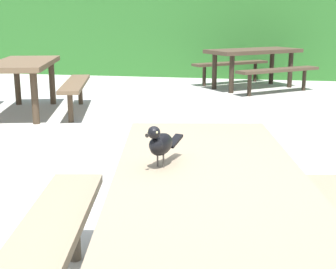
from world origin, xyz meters
TOP-DOWN VIEW (x-y plane):
  - hedge_wall at (0.00, 9.46)m, footprint 28.00×1.95m
  - picnic_table_foreground at (0.13, -0.14)m, footprint 1.96×1.98m
  - bird_grackle at (-0.08, -0.10)m, footprint 0.12×0.28m
  - picnic_table_mid_left at (-2.90, 4.17)m, footprint 2.07×2.09m
  - picnic_table_mid_right at (0.23, 7.18)m, footprint 2.39×2.39m

SIDE VIEW (x-z plane):
  - picnic_table_foreground at x=0.13m, z-range 0.19..0.93m
  - picnic_table_mid_left at x=-2.90m, z-range 0.19..0.93m
  - picnic_table_mid_right at x=0.23m, z-range 0.19..0.93m
  - bird_grackle at x=-0.08m, z-range 0.75..0.94m
  - hedge_wall at x=0.00m, z-range 0.00..1.72m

